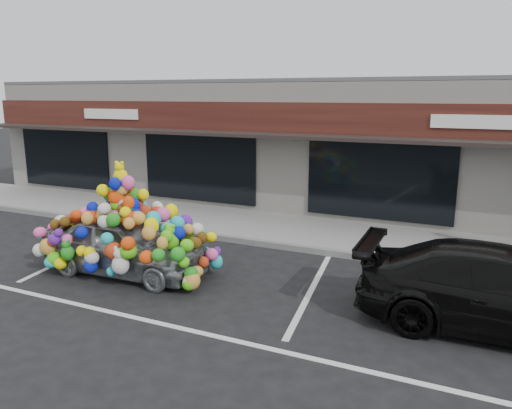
% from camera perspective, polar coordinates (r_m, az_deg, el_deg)
% --- Properties ---
extents(ground, '(90.00, 90.00, 0.00)m').
position_cam_1_polar(ground, '(11.17, -7.87, -7.75)').
color(ground, black).
rests_on(ground, ground).
extents(shop_building, '(24.00, 7.20, 4.31)m').
position_cam_1_polar(shop_building, '(18.22, 6.54, 7.15)').
color(shop_building, white).
rests_on(shop_building, ground).
extents(sidewalk, '(26.00, 3.00, 0.15)m').
position_cam_1_polar(sidewalk, '(14.50, 0.71, -2.55)').
color(sidewalk, gray).
rests_on(sidewalk, ground).
extents(kerb, '(26.00, 0.18, 0.16)m').
position_cam_1_polar(kerb, '(13.20, -1.99, -4.09)').
color(kerb, slate).
rests_on(kerb, ground).
extents(parking_stripe_left, '(0.73, 4.37, 0.01)m').
position_cam_1_polar(parking_stripe_left, '(13.24, -19.16, -5.06)').
color(parking_stripe_left, silver).
rests_on(parking_stripe_left, ground).
extents(parking_stripe_mid, '(0.73, 4.37, 0.01)m').
position_cam_1_polar(parking_stripe_mid, '(10.19, 6.32, -9.72)').
color(parking_stripe_mid, silver).
rests_on(parking_stripe_mid, ground).
extents(lane_line, '(14.00, 0.12, 0.01)m').
position_cam_1_polar(lane_line, '(8.41, -4.78, -14.74)').
color(lane_line, silver).
rests_on(lane_line, ground).
extents(toy_car, '(2.77, 4.10, 2.35)m').
position_cam_1_polar(toy_car, '(11.18, -14.81, -3.72)').
color(toy_car, '#AAB2B5').
rests_on(toy_car, ground).
extents(black_sedan, '(2.09, 4.87, 1.40)m').
position_cam_1_polar(black_sedan, '(9.21, 26.79, -8.87)').
color(black_sedan, black).
rests_on(black_sedan, ground).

